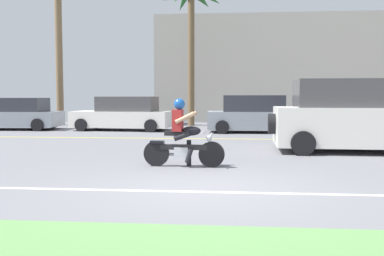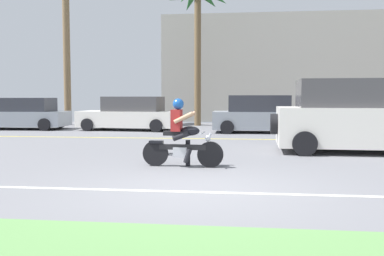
{
  "view_description": "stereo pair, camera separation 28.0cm",
  "coord_description": "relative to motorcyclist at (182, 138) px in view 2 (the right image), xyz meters",
  "views": [
    {
      "loc": [
        0.41,
        -7.03,
        1.53
      ],
      "look_at": [
        -0.52,
        3.18,
        0.78
      ],
      "focal_mm": 40.46,
      "sensor_mm": 36.0,
      "label": 1
    },
    {
      "loc": [
        0.69,
        -7.0,
        1.53
      ],
      "look_at": [
        -0.52,
        3.18,
        0.78
      ],
      "focal_mm": 40.46,
      "sensor_mm": 36.0,
      "label": 2
    }
  ],
  "objects": [
    {
      "name": "ground",
      "position": [
        0.63,
        0.76,
        -0.65
      ],
      "size": [
        56.0,
        30.0,
        0.04
      ],
      "primitive_type": "cube",
      "color": "slate"
    },
    {
      "name": "lane_line_near",
      "position": [
        0.63,
        -2.47,
        -0.62
      ],
      "size": [
        50.4,
        0.12,
        0.01
      ],
      "primitive_type": "cube",
      "color": "silver",
      "rests_on": "ground"
    },
    {
      "name": "lane_line_far",
      "position": [
        0.63,
        6.29,
        -0.62
      ],
      "size": [
        50.4,
        0.12,
        0.01
      ],
      "primitive_type": "cube",
      "color": "yellow",
      "rests_on": "ground"
    },
    {
      "name": "motorcyclist",
      "position": [
        0.0,
        0.0,
        0.0
      ],
      "size": [
        1.78,
        0.58,
        1.49
      ],
      "color": "black",
      "rests_on": "ground"
    },
    {
      "name": "suv_nearby",
      "position": [
        4.55,
        3.04,
        0.34
      ],
      "size": [
        4.84,
        2.38,
        1.99
      ],
      "color": "white",
      "rests_on": "ground"
    },
    {
      "name": "parked_car_0",
      "position": [
        -9.02,
        9.89,
        0.06
      ],
      "size": [
        4.48,
        2.14,
        1.47
      ],
      "color": "#8C939E",
      "rests_on": "ground"
    },
    {
      "name": "parked_car_1",
      "position": [
        -3.81,
        9.93,
        0.09
      ],
      "size": [
        4.52,
        2.22,
        1.53
      ],
      "color": "white",
      "rests_on": "ground"
    },
    {
      "name": "parked_car_2",
      "position": [
        2.16,
        9.25,
        0.11
      ],
      "size": [
        4.41,
        1.93,
        1.58
      ],
      "color": "#8C939E",
      "rests_on": "ground"
    },
    {
      "name": "palm_tree_0",
      "position": [
        -1.07,
        13.38,
        5.63
      ],
      "size": [
        3.33,
        3.2,
        7.54
      ],
      "color": "brown",
      "rests_on": "ground"
    },
    {
      "name": "building_far",
      "position": [
        6.17,
        18.76,
        2.6
      ],
      "size": [
        19.62,
        4.0,
        6.46
      ],
      "primitive_type": "cube",
      "color": "#A8A399",
      "rests_on": "ground"
    }
  ]
}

